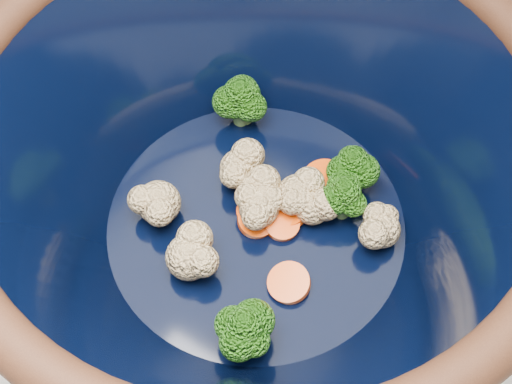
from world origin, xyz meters
The scene contains 2 objects.
mixing_bowl centered at (-0.08, 0.03, 0.99)m, with size 0.43×0.43×0.17m.
vegetable_pile centered at (-0.08, 0.04, 0.96)m, with size 0.18×0.19×0.05m.
Camera 1 is at (0.07, -0.19, 1.38)m, focal length 50.00 mm.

